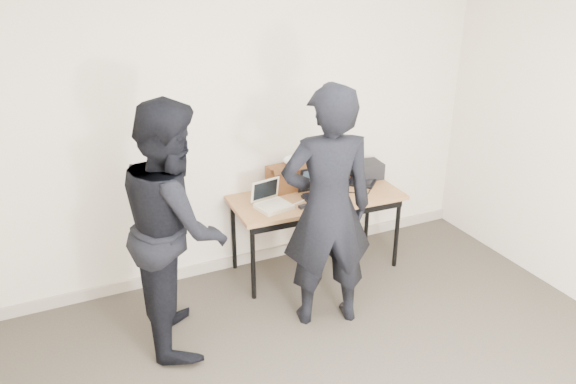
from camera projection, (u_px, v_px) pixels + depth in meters
room at (402, 237)px, 2.88m from camera, size 4.60×4.60×2.80m
desk at (317, 202)px, 4.93m from camera, size 1.53×0.71×0.72m
laptop_beige at (272, 202)px, 4.69m from camera, size 0.32×0.31×0.22m
laptop_center at (322, 191)px, 4.87m from camera, size 0.34×0.33×0.26m
laptop_right at (358, 176)px, 5.21m from camera, size 0.43×0.43×0.23m
leather_satchel at (287, 177)px, 4.98m from camera, size 0.38×0.21×0.25m
tissue at (290, 160)px, 4.93m from camera, size 0.15×0.12×0.08m
equipment_box at (367, 170)px, 5.28m from camera, size 0.28×0.25×0.15m
power_brick at (303, 207)px, 4.68m from camera, size 0.07×0.05×0.03m
cables at (334, 194)px, 4.95m from camera, size 0.99×0.41×0.01m
person_typist at (327, 209)px, 4.13m from camera, size 0.78×0.61×1.90m
person_observer at (175, 226)px, 3.95m from camera, size 0.83×0.99×1.84m
baseboard at (250, 257)px, 5.26m from camera, size 4.50×0.03×0.10m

